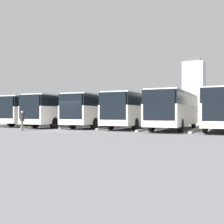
{
  "coord_description": "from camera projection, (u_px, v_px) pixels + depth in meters",
  "views": [
    {
      "loc": [
        -14.41,
        19.29,
        1.44
      ],
      "look_at": [
        -1.55,
        -5.7,
        1.58
      ],
      "focal_mm": 45.0,
      "sensor_mm": 36.0,
      "label": 1
    }
  ],
  "objects": [
    {
      "name": "curb_divider_3",
      "position": [
        75.0,
        127.0,
        28.47
      ],
      "size": [
        0.57,
        5.5,
        0.15
      ],
      "primitive_type": "cube",
      "rotation": [
        0.0,
        0.0,
        0.06
      ],
      "color": "#9E9E99",
      "rests_on": "ground_plane"
    },
    {
      "name": "station_building",
      "position": [
        150.0,
        109.0,
        42.97
      ],
      "size": [
        33.48,
        14.12,
        4.07
      ],
      "color": "#A8A399",
      "rests_on": "ground_plane"
    },
    {
      "name": "curb_divider_5",
      "position": [
        17.0,
        125.0,
        32.21
      ],
      "size": [
        0.57,
        5.5,
        0.15
      ],
      "primitive_type": "cube",
      "rotation": [
        0.0,
        0.0,
        0.06
      ],
      "color": "#9E9E99",
      "rests_on": "ground_plane"
    },
    {
      "name": "pedestrian",
      "position": [
        22.0,
        120.0,
        23.23
      ],
      "size": [
        0.52,
        0.52,
        1.65
      ],
      "rotation": [
        0.0,
        0.0,
        2.4
      ],
      "color": "brown",
      "rests_on": "ground_plane"
    },
    {
      "name": "bus_6",
      "position": [
        11.0,
        110.0,
        33.99
      ],
      "size": [
        3.24,
        11.58,
        3.25
      ],
      "rotation": [
        0.0,
        0.0,
        0.06
      ],
      "color": "silver",
      "rests_on": "ground_plane"
    },
    {
      "name": "bus_3",
      "position": [
        100.0,
        110.0,
        29.06
      ],
      "size": [
        3.24,
        11.58,
        3.25
      ],
      "rotation": [
        0.0,
        0.0,
        0.06
      ],
      "color": "silver",
      "rests_on": "ground_plane"
    },
    {
      "name": "curb_divider_4",
      "position": [
        40.0,
        126.0,
        29.7
      ],
      "size": [
        0.57,
        5.5,
        0.15
      ],
      "primitive_type": "cube",
      "rotation": [
        0.0,
        0.0,
        0.06
      ],
      "color": "#9E9E99",
      "rests_on": "ground_plane"
    },
    {
      "name": "bus_0",
      "position": [
        224.0,
        109.0,
        23.08
      ],
      "size": [
        3.24,
        11.58,
        3.25
      ],
      "rotation": [
        0.0,
        0.0,
        0.06
      ],
      "color": "silver",
      "rests_on": "ground_plane"
    },
    {
      "name": "curb_divider_0",
      "position": [
        195.0,
        130.0,
        22.49
      ],
      "size": [
        0.57,
        5.5,
        0.15
      ],
      "primitive_type": "cube",
      "rotation": [
        0.0,
        0.0,
        0.06
      ],
      "color": "#9E9E99",
      "rests_on": "ground_plane"
    },
    {
      "name": "bus_2",
      "position": [
        136.0,
        110.0,
        27.25
      ],
      "size": [
        3.24,
        11.58,
        3.25
      ],
      "rotation": [
        0.0,
        0.0,
        0.06
      ],
      "color": "silver",
      "rests_on": "ground_plane"
    },
    {
      "name": "bus_1",
      "position": [
        175.0,
        109.0,
        24.72
      ],
      "size": [
        3.24,
        11.58,
        3.25
      ],
      "rotation": [
        0.0,
        0.0,
        0.06
      ],
      "color": "silver",
      "rests_on": "ground_plane"
    },
    {
      "name": "bus_5",
      "position": [
        41.0,
        110.0,
        32.81
      ],
      "size": [
        3.24,
        11.58,
        3.25
      ],
      "rotation": [
        0.0,
        0.0,
        0.06
      ],
      "color": "silver",
      "rests_on": "ground_plane"
    },
    {
      "name": "office_tower",
      "position": [
        194.0,
        88.0,
        239.34
      ],
      "size": [
        17.02,
        17.02,
        47.42
      ],
      "color": "#ADB2B7",
      "rests_on": "ground_plane"
    },
    {
      "name": "curb_divider_1",
      "position": [
        147.0,
        129.0,
        24.13
      ],
      "size": [
        0.57,
        5.5,
        0.15
      ],
      "primitive_type": "cube",
      "rotation": [
        0.0,
        0.0,
        0.06
      ],
      "color": "#9E9E99",
      "rests_on": "ground_plane"
    },
    {
      "name": "curb_divider_2",
      "position": [
        110.0,
        128.0,
        26.66
      ],
      "size": [
        0.57,
        5.5,
        0.15
      ],
      "primitive_type": "cube",
      "rotation": [
        0.0,
        0.0,
        0.06
      ],
      "color": "#9E9E99",
      "rests_on": "ground_plane"
    },
    {
      "name": "bus_4",
      "position": [
        65.0,
        110.0,
        30.29
      ],
      "size": [
        3.24,
        11.58,
        3.25
      ],
      "rotation": [
        0.0,
        0.0,
        0.06
      ],
      "color": "silver",
      "rests_on": "ground_plane"
    },
    {
      "name": "ground_plane",
      "position": [
        65.0,
        130.0,
        23.74
      ],
      "size": [
        600.0,
        600.0,
        0.0
      ],
      "primitive_type": "plane",
      "color": "slate"
    }
  ]
}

